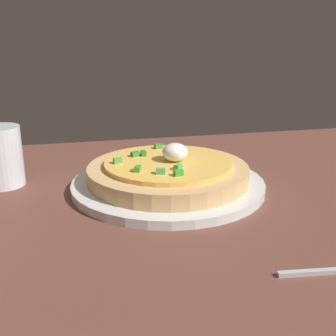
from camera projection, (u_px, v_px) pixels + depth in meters
The scene contains 4 objects.
dining_table at pixel (228, 214), 58.51cm from camera, with size 126.58×82.20×2.74cm, color brown.
plate at pixel (168, 184), 64.39cm from camera, with size 29.86×29.86×1.29cm, color silver.
pizza at pixel (168, 171), 63.72cm from camera, with size 24.86×24.86×5.88cm.
cup_near at pixel (1, 158), 64.52cm from camera, with size 6.74×6.74×9.49cm.
Camera 1 is at (20.34, 50.35, 25.67)cm, focal length 44.03 mm.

